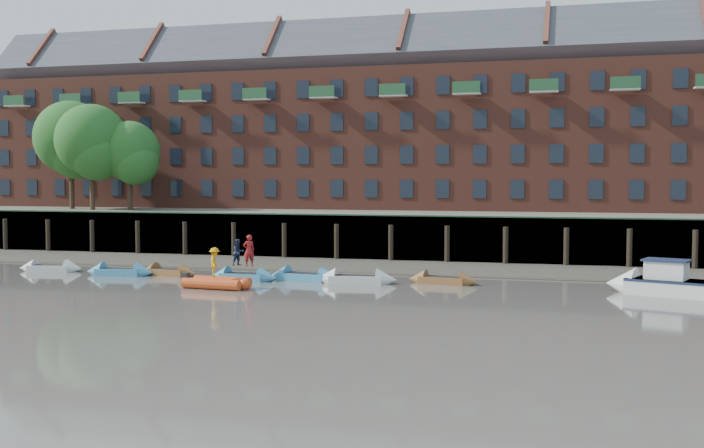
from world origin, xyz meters
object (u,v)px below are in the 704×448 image
at_px(rowboat_4, 304,277).
at_px(rib_tender, 219,283).
at_px(rowboat_2, 169,272).
at_px(rowboat_0, 51,268).
at_px(person_rower_a, 249,251).
at_px(motor_launch, 655,283).
at_px(rowboat_5, 356,279).
at_px(rowboat_3, 244,277).
at_px(rowboat_6, 443,280).
at_px(person_rower_b, 238,252).
at_px(person_rib_crew, 215,262).
at_px(rowboat_1, 120,272).

relative_size(rowboat_4, rib_tender, 1.20).
bearing_deg(rowboat_4, rowboat_2, -172.63).
distance_m(rowboat_0, person_rower_a, 13.98).
xyz_separation_m(rowboat_4, motor_launch, (18.98, -0.50, 0.37)).
distance_m(rowboat_2, rowboat_5, 11.97).
xyz_separation_m(rowboat_2, rowboat_3, (5.34, -1.02, 0.01)).
distance_m(rowboat_0, rowboat_5, 20.20).
bearing_deg(rowboat_4, rowboat_5, 1.99).
distance_m(rowboat_6, rib_tender, 12.36).
xyz_separation_m(motor_launch, person_rower_b, (-22.86, -0.02, 1.00)).
relative_size(rowboat_5, motor_launch, 0.79).
xyz_separation_m(person_rower_a, person_rib_crew, (-0.51, -3.52, -0.34)).
height_order(rowboat_2, rib_tender, rowboat_2).
xyz_separation_m(motor_launch, person_rower_a, (-22.12, -0.21, 1.14)).
xyz_separation_m(rowboat_4, rowboat_6, (7.93, 0.72, -0.02)).
distance_m(rowboat_2, motor_launch, 27.76).
relative_size(rowboat_5, rowboat_6, 1.14).
distance_m(rowboat_2, person_rower_b, 5.14).
bearing_deg(person_rower_a, rowboat_0, -40.67).
relative_size(rowboat_5, person_rower_a, 2.57).
bearing_deg(person_rower_a, person_rower_b, -51.97).
xyz_separation_m(rowboat_5, person_rower_a, (-6.33, -0.33, 1.50)).
xyz_separation_m(rowboat_1, rowboat_5, (14.83, 0.22, 0.02)).
xyz_separation_m(rowboat_1, rowboat_6, (19.57, 1.31, -0.01)).
xyz_separation_m(rib_tender, person_rib_crew, (-0.26, 0.01, 1.12)).
bearing_deg(rowboat_3, rib_tender, -85.19).
distance_m(rowboat_6, person_rower_a, 11.26).
bearing_deg(person_rib_crew, motor_launch, -101.85).
relative_size(rowboat_1, person_rower_b, 2.79).
relative_size(motor_launch, person_rib_crew, 3.75).
distance_m(rowboat_3, person_rib_crew, 3.63).
relative_size(rowboat_2, rowboat_4, 0.90).
height_order(rowboat_0, motor_launch, motor_launch).
bearing_deg(rowboat_1, rowboat_3, -8.05).
bearing_deg(rowboat_0, rowboat_3, -14.40).
height_order(rowboat_4, rowboat_5, rowboat_5).
distance_m(rowboat_4, rowboat_5, 3.21).
bearing_deg(rowboat_0, person_rib_crew, -28.55).
bearing_deg(rowboat_3, rowboat_4, 17.52).
height_order(rowboat_3, rowboat_4, rowboat_4).
distance_m(rowboat_5, person_rower_a, 6.51).
xyz_separation_m(rowboat_4, rowboat_5, (3.19, -0.38, 0.01)).
height_order(rowboat_4, person_rower_b, person_rower_b).
bearing_deg(person_rower_a, rib_tender, 48.57).
bearing_deg(person_rower_a, person_rib_crew, 44.44).
bearing_deg(rowboat_3, rowboat_5, 7.96).
bearing_deg(person_rib_crew, rowboat_3, -24.96).
xyz_separation_m(rowboat_6, person_rib_crew, (-11.58, -4.95, 1.19)).
distance_m(motor_launch, person_rib_crew, 22.95).
relative_size(rowboat_2, rib_tender, 1.08).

